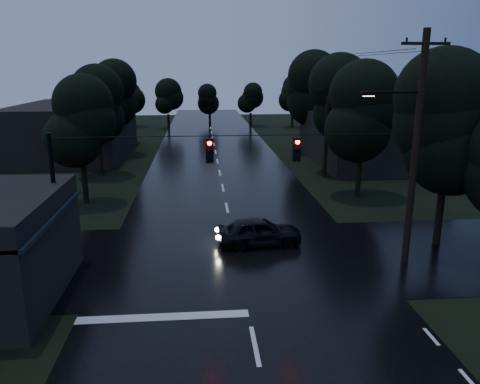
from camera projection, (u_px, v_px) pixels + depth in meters
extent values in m
cube|color=black|center=(220.00, 173.00, 38.74)|extent=(12.00, 120.00, 0.02)
cube|color=black|center=(237.00, 259.00, 21.41)|extent=(60.00, 9.00, 0.02)
cube|color=black|center=(53.00, 216.00, 17.12)|extent=(0.30, 7.00, 0.15)
cylinder|color=black|center=(24.00, 297.00, 14.65)|extent=(0.10, 0.10, 3.00)
cylinder|color=black|center=(73.00, 232.00, 20.43)|extent=(0.10, 0.10, 3.00)
cube|color=#F4BA61|center=(41.00, 249.00, 15.85)|extent=(0.06, 1.60, 0.50)
cube|color=#F4BA61|center=(63.00, 224.00, 18.45)|extent=(0.06, 1.20, 0.50)
cube|color=black|center=(369.00, 138.00, 43.19)|extent=(10.00, 14.00, 4.40)
cube|color=black|center=(75.00, 129.00, 46.56)|extent=(10.00, 16.00, 5.00)
cylinder|color=black|center=(415.00, 152.00, 19.79)|extent=(0.30, 0.30, 10.00)
cube|color=black|center=(426.00, 43.00, 18.65)|extent=(2.00, 0.12, 0.12)
cylinder|color=black|center=(395.00, 92.00, 19.05)|extent=(2.20, 0.10, 0.10)
cube|color=black|center=(369.00, 93.00, 18.97)|extent=(0.60, 0.25, 0.18)
cube|color=#FFB266|center=(369.00, 96.00, 19.00)|extent=(0.45, 0.18, 0.03)
cylinder|color=black|center=(326.00, 130.00, 36.54)|extent=(0.30, 0.30, 7.50)
cube|color=black|center=(328.00, 89.00, 35.73)|extent=(2.00, 0.12, 0.12)
cylinder|color=black|center=(56.00, 206.00, 19.06)|extent=(0.18, 0.18, 6.00)
cylinder|color=black|center=(239.00, 136.00, 18.96)|extent=(15.00, 0.03, 0.03)
cube|color=black|center=(210.00, 151.00, 19.01)|extent=(0.32, 0.25, 1.00)
sphere|color=#FF0C07|center=(210.00, 151.00, 18.87)|extent=(0.18, 0.18, 0.18)
cube|color=black|center=(297.00, 149.00, 19.31)|extent=(0.32, 0.25, 1.00)
sphere|color=#FF0C07|center=(297.00, 150.00, 19.17)|extent=(0.18, 0.18, 0.18)
cylinder|color=black|center=(439.00, 217.00, 22.85)|extent=(0.36, 0.36, 2.80)
sphere|color=black|center=(447.00, 148.00, 21.97)|extent=(4.48, 4.48, 4.48)
sphere|color=black|center=(450.00, 123.00, 21.66)|extent=(4.48, 4.48, 4.48)
sphere|color=black|center=(453.00, 96.00, 21.35)|extent=(4.48, 4.48, 4.48)
cylinder|color=black|center=(85.00, 184.00, 29.98)|extent=(0.36, 0.36, 2.45)
sphere|color=black|center=(81.00, 138.00, 29.21)|extent=(3.92, 3.92, 3.92)
sphere|color=black|center=(79.00, 121.00, 28.94)|extent=(3.92, 3.92, 3.92)
sphere|color=black|center=(78.00, 104.00, 28.67)|extent=(3.92, 3.92, 3.92)
cylinder|color=black|center=(100.00, 159.00, 37.61)|extent=(0.36, 0.36, 2.62)
sphere|color=black|center=(97.00, 120.00, 36.79)|extent=(4.20, 4.20, 4.20)
sphere|color=black|center=(96.00, 105.00, 36.50)|extent=(4.20, 4.20, 4.20)
sphere|color=black|center=(95.00, 91.00, 36.21)|extent=(4.20, 4.20, 4.20)
cylinder|color=black|center=(114.00, 140.00, 47.16)|extent=(0.36, 0.36, 2.80)
sphere|color=black|center=(112.00, 106.00, 46.28)|extent=(4.48, 4.48, 4.48)
sphere|color=black|center=(111.00, 94.00, 45.98)|extent=(4.48, 4.48, 4.48)
sphere|color=black|center=(110.00, 81.00, 45.67)|extent=(4.48, 4.48, 4.48)
cylinder|color=black|center=(358.00, 177.00, 31.45)|extent=(0.36, 0.36, 2.62)
sphere|color=black|center=(361.00, 130.00, 30.63)|extent=(4.20, 4.20, 4.20)
sphere|color=black|center=(363.00, 113.00, 30.34)|extent=(4.20, 4.20, 4.20)
sphere|color=black|center=(364.00, 95.00, 30.05)|extent=(4.20, 4.20, 4.20)
cylinder|color=black|center=(334.00, 155.00, 39.18)|extent=(0.36, 0.36, 2.80)
sphere|color=black|center=(336.00, 114.00, 38.30)|extent=(4.48, 4.48, 4.48)
sphere|color=black|center=(337.00, 99.00, 38.00)|extent=(4.48, 4.48, 4.48)
sphere|color=black|center=(338.00, 84.00, 37.69)|extent=(4.48, 4.48, 4.48)
cylinder|color=black|center=(313.00, 137.00, 48.83)|extent=(0.36, 0.36, 2.97)
sphere|color=black|center=(314.00, 102.00, 47.90)|extent=(4.76, 4.76, 4.76)
sphere|color=black|center=(315.00, 89.00, 47.58)|extent=(4.76, 4.76, 4.76)
sphere|color=black|center=(315.00, 76.00, 47.25)|extent=(4.76, 4.76, 4.76)
imported|color=black|center=(259.00, 231.00, 22.89)|extent=(4.25, 1.98, 1.41)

